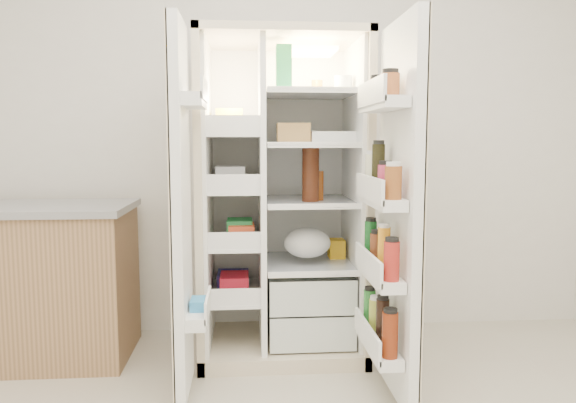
{
  "coord_description": "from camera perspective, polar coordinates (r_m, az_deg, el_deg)",
  "views": [
    {
      "loc": [
        -0.25,
        -1.48,
        1.22
      ],
      "look_at": [
        -0.03,
        1.25,
        0.92
      ],
      "focal_mm": 34.0,
      "sensor_mm": 36.0,
      "label": 1
    }
  ],
  "objects": [
    {
      "name": "freezer_door",
      "position": [
        2.56,
        -11.06,
        -1.12
      ],
      "size": [
        0.15,
        0.4,
        1.72
      ],
      "color": "white",
      "rests_on": "floor"
    },
    {
      "name": "kitchen_counter",
      "position": [
        3.41,
        -25.98,
        -7.59
      ],
      "size": [
        1.2,
        0.64,
        0.87
      ],
      "color": "#A27951",
      "rests_on": "floor"
    },
    {
      "name": "wall_back",
      "position": [
        3.49,
        -0.47,
        8.48
      ],
      "size": [
        4.0,
        0.02,
        2.7
      ],
      "primitive_type": "cube",
      "color": "white",
      "rests_on": "floor"
    },
    {
      "name": "refrigerator",
      "position": [
        3.17,
        -0.45,
        -2.29
      ],
      "size": [
        0.92,
        0.7,
        1.8
      ],
      "color": "beige",
      "rests_on": "floor"
    },
    {
      "name": "fridge_door",
      "position": [
        2.55,
        11.13,
        -1.54
      ],
      "size": [
        0.17,
        0.58,
        1.72
      ],
      "color": "white",
      "rests_on": "floor"
    }
  ]
}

